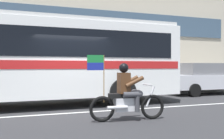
% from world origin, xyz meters
% --- Properties ---
extents(ground_plane, '(60.00, 60.00, 0.00)m').
position_xyz_m(ground_plane, '(0.00, 0.00, 0.00)').
color(ground_plane, '#2B2B2D').
extents(sidewalk_curb, '(28.00, 3.80, 0.15)m').
position_xyz_m(sidewalk_curb, '(0.00, 5.10, 0.07)').
color(sidewalk_curb, '#A39E93').
rests_on(sidewalk_curb, ground_plane).
extents(lane_center_stripe, '(26.60, 0.14, 0.01)m').
position_xyz_m(lane_center_stripe, '(0.00, -0.60, 0.00)').
color(lane_center_stripe, silver).
rests_on(lane_center_stripe, ground_plane).
extents(transit_bus, '(11.10, 2.76, 3.22)m').
position_xyz_m(transit_bus, '(-1.22, 1.19, 1.88)').
color(transit_bus, white).
rests_on(transit_bus, ground_plane).
extents(motorcycle_with_rider, '(2.19, 0.65, 1.78)m').
position_xyz_m(motorcycle_with_rider, '(0.92, -2.35, 0.67)').
color(motorcycle_with_rider, black).
rests_on(motorcycle_with_rider, ground_plane).
extents(parked_sedan_curbside, '(4.27, 1.92, 1.64)m').
position_xyz_m(parked_sedan_curbside, '(7.66, 2.58, 0.85)').
color(parked_sedan_curbside, silver).
rests_on(parked_sedan_curbside, ground_plane).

